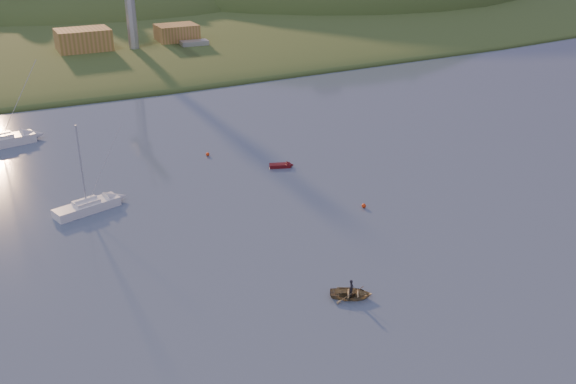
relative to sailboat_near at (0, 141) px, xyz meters
name	(u,v)px	position (x,y,z in m)	size (l,w,h in m)	color
far_shore	(51,1)	(29.00, 155.43, -0.81)	(620.00, 220.00, 1.50)	#344C1E
shore_slope	(86,29)	(29.00, 90.43, -0.81)	(640.00, 150.00, 7.00)	#344C1E
hill_center	(91,6)	(39.00, 135.43, -0.81)	(140.00, 120.00, 36.00)	#344C1E
hillside_trees	(73,19)	(29.00, 110.43, -0.81)	(280.00, 50.00, 32.00)	#244F1C
wharf	(146,52)	(34.00, 47.43, 0.39)	(42.00, 16.00, 2.40)	slate
shed_west	(84,40)	(21.00, 48.43, 3.99)	(11.00, 8.00, 4.80)	olive
shed_east	(177,33)	(42.00, 49.43, 3.59)	(9.00, 7.00, 4.00)	olive
sailboat_near	(0,141)	(0.00, 0.00, 0.00)	(9.52, 4.32, 12.73)	white
sailboat_far	(87,206)	(6.72, -27.23, -0.13)	(7.57, 4.11, 10.06)	white
canoe	(351,294)	(23.79, -55.08, -0.43)	(2.60, 3.65, 0.76)	#917C50
paddler	(351,290)	(23.79, -55.08, -0.06)	(0.55, 0.36, 1.50)	black
red_tender	(285,165)	(32.27, -25.26, -0.58)	(3.37, 2.07, 1.09)	#570C0F
work_vessel	(195,51)	(44.00, 43.43, 0.48)	(14.31, 5.72, 3.62)	slate
buoy_1	(364,206)	(34.68, -40.31, -0.56)	(0.50, 0.50, 0.50)	red
buoy_3	(208,154)	(24.71, -16.94, -0.56)	(0.50, 0.50, 0.50)	red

